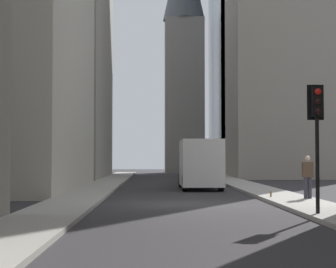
{
  "coord_description": "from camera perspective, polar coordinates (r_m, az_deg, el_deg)",
  "views": [
    {
      "loc": [
        -23.28,
        1.21,
        1.86
      ],
      "look_at": [
        10.94,
        0.44,
        3.21
      ],
      "focal_mm": 63.05,
      "sensor_mm": 36.0,
      "label": 1
    }
  ],
  "objects": [
    {
      "name": "hatchback_grey",
      "position": [
        41.48,
        2.33,
        -3.9
      ],
      "size": [
        4.3,
        1.78,
        1.42
      ],
      "color": "slate",
      "rests_on": "ground_plane"
    },
    {
      "name": "building_left_far",
      "position": [
        56.64,
        10.96,
        10.33
      ],
      "size": [
        12.3,
        10.5,
        28.28
      ],
      "color": "gray",
      "rests_on": "ground_plane"
    },
    {
      "name": "traffic_light_foreground",
      "position": [
        18.71,
        14.21,
        1.49
      ],
      "size": [
        0.43,
        0.52,
        3.97
      ],
      "color": "black",
      "rests_on": "sidewalk_left"
    },
    {
      "name": "discarded_bottle",
      "position": [
        26.02,
        9.92,
        -5.77
      ],
      "size": [
        0.07,
        0.07,
        0.27
      ],
      "color": "brown",
      "rests_on": "sidewalk_left"
    },
    {
      "name": "sidewalk_left",
      "position": [
        24.03,
        12.55,
        -6.47
      ],
      "size": [
        90.0,
        2.2,
        0.14
      ],
      "primitive_type": "cube",
      "color": "#A8A399",
      "rests_on": "ground_plane"
    },
    {
      "name": "building_right_far",
      "position": [
        53.64,
        -11.4,
        5.53
      ],
      "size": [
        17.07,
        10.0,
        18.17
      ],
      "color": "#A8A091",
      "rests_on": "ground_plane"
    },
    {
      "name": "church_spire",
      "position": [
        70.44,
        1.56,
        8.74
      ],
      "size": [
        4.97,
        4.97,
        29.23
      ],
      "color": "gray",
      "rests_on": "ground_plane"
    },
    {
      "name": "pedestrian",
      "position": [
        25.29,
        13.35,
        -3.89
      ],
      "size": [
        0.26,
        0.44,
        1.78
      ],
      "color": "#33333D",
      "rests_on": "sidewalk_left"
    },
    {
      "name": "sidewalk_right",
      "position": [
        23.58,
        -9.36,
        -6.58
      ],
      "size": [
        90.0,
        2.2,
        0.14
      ],
      "primitive_type": "cube",
      "color": "#A8A399",
      "rests_on": "ground_plane"
    },
    {
      "name": "ground_plane",
      "position": [
        23.38,
        1.7,
        -6.81
      ],
      "size": [
        135.0,
        135.0,
        0.0
      ],
      "primitive_type": "plane",
      "color": "#302D30"
    },
    {
      "name": "delivery_truck",
      "position": [
        34.41,
        3.07,
        -2.91
      ],
      "size": [
        6.46,
        2.25,
        2.84
      ],
      "color": "silver",
      "rests_on": "ground_plane"
    }
  ]
}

